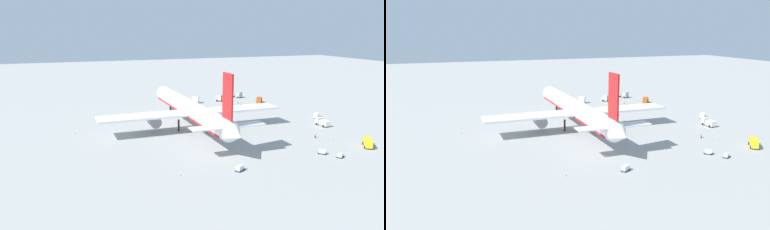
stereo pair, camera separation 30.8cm
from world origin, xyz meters
TOP-DOWN VIEW (x-y plane):
  - ground_plane at (0.00, 0.00)m, footprint 600.00×600.00m
  - airliner at (-1.33, 0.07)m, footprint 79.53×67.37m
  - service_truck_0 at (-14.92, -48.18)m, footprint 5.90×2.87m
  - service_truck_1 at (30.55, -47.30)m, footprint 6.51×5.66m
  - service_truck_2 at (48.36, -44.46)m, footprint 5.66×3.62m
  - service_truck_3 at (41.88, -31.46)m, footprint 5.07×5.09m
  - service_truck_4 at (42.20, -17.46)m, footprint 4.74×5.48m
  - service_truck_5 at (-40.42, -44.58)m, footprint 6.47×5.65m
  - service_van at (-3.40, -54.49)m, footprint 4.49×4.49m
  - baggage_cart_0 at (-44.47, 1.78)m, footprint 2.60×3.19m
  - baggage_cart_1 at (-41.07, -26.90)m, footprint 2.57×2.73m
  - baggage_cart_2 at (-45.20, -29.82)m, footprint 2.43×2.76m
  - ground_worker_0 at (28.52, -36.02)m, footprint 0.55×0.55m
  - ground_worker_1 at (-27.05, -35.43)m, footprint 0.41×0.41m
  - ground_worker_2 at (33.16, -37.01)m, footprint 0.57×0.57m
  - traffic_cone_0 at (-42.65, 17.33)m, footprint 0.36×0.36m
  - traffic_cone_1 at (-30.91, -39.66)m, footprint 0.36×0.36m
  - traffic_cone_2 at (5.87, 40.26)m, footprint 0.36×0.36m

SIDE VIEW (x-z plane):
  - ground_plane at x=0.00m, z-range 0.00..0.00m
  - traffic_cone_0 at x=-42.65m, z-range 0.00..0.55m
  - traffic_cone_1 at x=-30.91m, z-range 0.00..0.55m
  - traffic_cone_2 at x=5.87m, z-range 0.00..0.55m
  - baggage_cart_2 at x=-45.20m, z-range 0.07..1.29m
  - baggage_cart_1 at x=-41.07m, z-range 0.07..1.44m
  - baggage_cart_0 at x=-44.47m, z-range 0.07..1.49m
  - ground_worker_1 at x=-27.05m, z-range 0.01..1.65m
  - ground_worker_2 at x=33.16m, z-range 0.01..1.67m
  - ground_worker_0 at x=28.52m, z-range 0.01..1.73m
  - service_van at x=-3.40m, z-range 0.05..2.02m
  - service_truck_0 at x=-14.92m, z-range 0.05..2.84m
  - service_truck_5 at x=-40.42m, z-range 0.16..2.86m
  - service_truck_4 at x=42.20m, z-range 0.07..3.25m
  - service_truck_1 at x=30.55m, z-range 0.09..3.23m
  - service_truck_2 at x=48.36m, z-range 0.13..3.21m
  - service_truck_3 at x=41.88m, z-range 0.09..3.30m
  - airliner at x=-1.33m, z-range -4.64..19.19m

